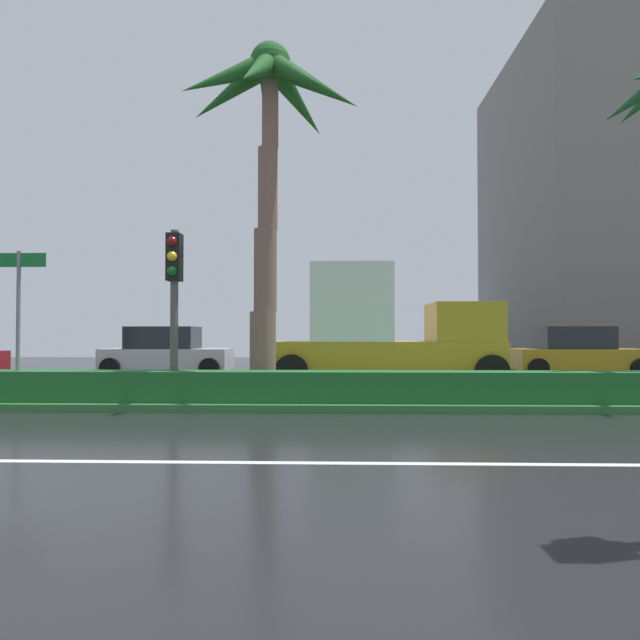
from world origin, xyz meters
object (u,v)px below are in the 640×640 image
Objects in this scene: palm_tree_centre_left at (269,123)px; car_in_traffic_second at (166,352)px; street_name_sign at (18,304)px; traffic_signal_median_right at (174,283)px; box_truck_lead at (385,331)px; car_in_traffic_third at (576,353)px.

car_in_traffic_second is at bearing 121.96° from palm_tree_centre_left.
car_in_traffic_second is at bearing 86.57° from street_name_sign.
traffic_signal_median_right is 8.72m from car_in_traffic_second.
traffic_signal_median_right reaches higher than street_name_sign.
car_in_traffic_third is at bearing 24.36° from box_truck_lead.
box_truck_lead is (7.29, -2.92, 0.72)m from car_in_traffic_second.
street_name_sign is (-4.90, -1.22, -4.08)m from palm_tree_centre_left.
street_name_sign is at bearing -177.61° from traffic_signal_median_right.
traffic_signal_median_right reaches higher than car_in_traffic_second.
traffic_signal_median_right is 3.14m from street_name_sign.
car_in_traffic_third is (11.46, 8.30, -1.69)m from traffic_signal_median_right.
traffic_signal_median_right is at bearing 2.39° from street_name_sign.
car_in_traffic_second and car_in_traffic_third have the same top height.
car_in_traffic_third is (14.57, 8.43, -1.25)m from street_name_sign.
palm_tree_centre_left is 6.83m from box_truck_lead.
car_in_traffic_second is 0.67× the size of box_truck_lead.
box_truck_lead is (4.67, 5.22, -0.97)m from traffic_signal_median_right.
street_name_sign is 0.70× the size of car_in_traffic_third.
traffic_signal_median_right is at bearing -72.21° from car_in_traffic_second.
street_name_sign is at bearing -165.97° from palm_tree_centre_left.
street_name_sign is (-3.11, -0.13, -0.43)m from traffic_signal_median_right.
box_truck_lead reaches higher than car_in_traffic_third.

